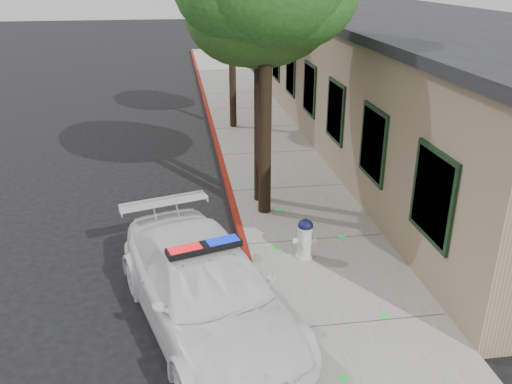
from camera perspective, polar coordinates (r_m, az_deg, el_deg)
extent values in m
plane|color=black|center=(9.07, 0.88, -15.52)|extent=(120.00, 120.00, 0.00)
cube|color=gray|center=(11.78, 6.21, -5.39)|extent=(3.20, 60.00, 0.15)
cube|color=maroon|center=(11.51, -1.27, -5.94)|extent=(0.14, 60.00, 0.16)
cube|color=tan|center=(18.21, 17.60, 10.38)|extent=(7.00, 20.00, 4.00)
cube|color=black|center=(17.90, 18.44, 17.00)|extent=(7.30, 20.30, 0.24)
cube|color=black|center=(9.83, 18.50, -0.36)|extent=(0.08, 1.48, 1.68)
cube|color=black|center=(12.40, 12.50, 5.08)|extent=(0.08, 1.48, 1.68)
cube|color=black|center=(15.12, 8.55, 8.58)|extent=(0.08, 1.48, 1.68)
cube|color=black|center=(17.93, 5.79, 10.98)|extent=(0.08, 1.48, 1.68)
cube|color=black|center=(20.80, 3.76, 12.71)|extent=(0.08, 1.48, 1.68)
cube|color=black|center=(23.70, 2.20, 14.00)|extent=(0.08, 1.48, 1.68)
cube|color=black|center=(26.62, 0.97, 15.01)|extent=(0.08, 1.48, 1.68)
imported|color=white|center=(8.95, -5.39, -10.41)|extent=(3.42, 5.46, 1.48)
cube|color=black|center=(8.54, -5.59, -5.93)|extent=(1.23, 0.61, 0.10)
cube|color=red|center=(8.45, -7.64, -6.32)|extent=(0.57, 0.38, 0.11)
cube|color=#0C21DC|center=(8.63, -3.58, -5.49)|extent=(0.57, 0.38, 0.11)
cylinder|color=silver|center=(11.02, 5.21, -6.85)|extent=(0.36, 0.36, 0.06)
cylinder|color=silver|center=(10.87, 5.27, -5.36)|extent=(0.30, 0.30, 0.58)
cylinder|color=silver|center=(10.72, 5.33, -3.89)|extent=(0.34, 0.34, 0.04)
ellipsoid|color=#0E1033|center=(10.69, 5.35, -3.59)|extent=(0.31, 0.31, 0.23)
cylinder|color=#0E1033|center=(10.65, 5.37, -3.08)|extent=(0.07, 0.07, 0.06)
cylinder|color=silver|center=(10.84, 4.33, -5.25)|extent=(0.14, 0.13, 0.12)
cylinder|color=silver|center=(10.87, 6.23, -5.22)|extent=(0.14, 0.13, 0.12)
cylinder|color=silver|center=(10.68, 5.38, -5.60)|extent=(0.16, 0.15, 0.15)
cylinder|color=black|center=(13.01, 0.40, 7.02)|extent=(0.28, 0.28, 3.84)
ellipsoid|color=#1C5019|center=(12.52, 0.44, 19.78)|extent=(3.41, 3.41, 2.90)
ellipsoid|color=#1C5019|center=(13.02, 2.32, 18.47)|extent=(2.56, 2.56, 2.17)
ellipsoid|color=#1C5019|center=(12.11, -1.09, 18.65)|extent=(2.66, 2.66, 2.26)
cylinder|color=black|center=(12.24, 0.97, 7.22)|extent=(0.30, 0.30, 4.34)
cylinder|color=black|center=(19.74, -2.54, 11.84)|extent=(0.25, 0.25, 3.37)
ellipsoid|color=#2B4F18|center=(19.40, -2.68, 19.25)|extent=(2.89, 2.89, 2.46)
ellipsoid|color=#2B4F18|center=(19.50, -1.07, 18.44)|extent=(2.22, 2.22, 1.88)
ellipsoid|color=#2B4F18|center=(19.21, -3.77, 18.61)|extent=(2.31, 2.31, 1.96)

